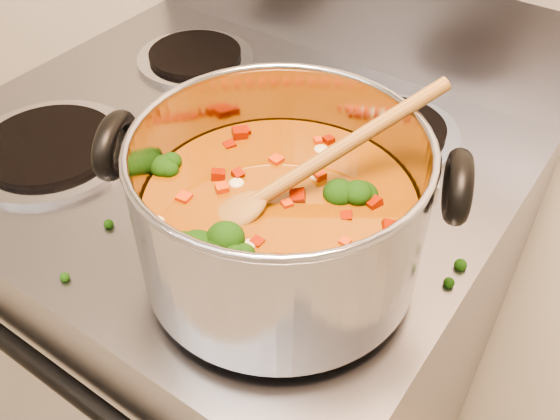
{
  "coord_description": "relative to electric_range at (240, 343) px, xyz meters",
  "views": [
    {
      "loc": [
        0.39,
        0.66,
        1.42
      ],
      "look_at": [
        0.13,
        1.02,
        1.01
      ],
      "focal_mm": 40.0,
      "sensor_mm": 36.0,
      "label": 1
    }
  ],
  "objects": [
    {
      "name": "wooden_spoon",
      "position": [
        0.2,
        -0.14,
        0.58
      ],
      "size": [
        0.15,
        0.23,
        0.11
      ],
      "rotation": [
        0.0,
        0.0,
        1.03
      ],
      "color": "olive",
      "rests_on": "stockpot"
    },
    {
      "name": "electric_range",
      "position": [
        0.0,
        0.0,
        0.0
      ],
      "size": [
        0.73,
        0.66,
        1.08
      ],
      "color": "gray",
      "rests_on": "ground"
    },
    {
      "name": "cooktop_crumbs",
      "position": [
        0.05,
        -0.1,
        0.46
      ],
      "size": [
        0.39,
        0.3,
        0.01
      ],
      "color": "black",
      "rests_on": "electric_range"
    },
    {
      "name": "stockpot",
      "position": [
        0.19,
        -0.14,
        0.54
      ],
      "size": [
        0.34,
        0.28,
        0.17
      ],
      "rotation": [
        0.0,
        0.0,
        0.42
      ],
      "color": "#97979E",
      "rests_on": "electric_range"
    }
  ]
}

